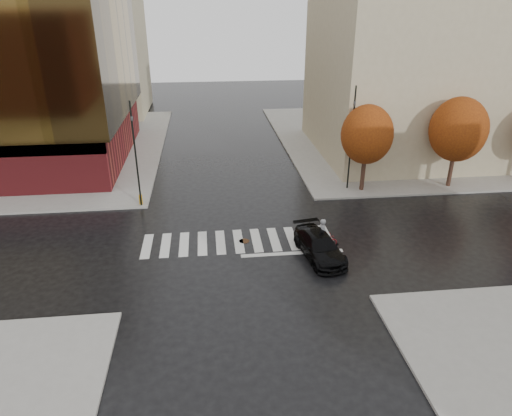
# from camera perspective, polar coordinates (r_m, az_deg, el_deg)

# --- Properties ---
(ground) EXTENTS (120.00, 120.00, 0.00)m
(ground) POSITION_cam_1_polar(r_m,az_deg,el_deg) (27.48, -2.11, -4.67)
(ground) COLOR black
(ground) RESTS_ON ground
(sidewalk_nw) EXTENTS (30.00, 30.00, 0.15)m
(sidewalk_nw) POSITION_cam_1_polar(r_m,az_deg,el_deg) (50.68, -28.76, 6.30)
(sidewalk_nw) COLOR gray
(sidewalk_nw) RESTS_ON ground
(sidewalk_ne) EXTENTS (30.00, 30.00, 0.15)m
(sidewalk_ne) POSITION_cam_1_polar(r_m,az_deg,el_deg) (52.05, 19.87, 8.32)
(sidewalk_ne) COLOR gray
(sidewalk_ne) RESTS_ON ground
(crosswalk) EXTENTS (12.00, 3.00, 0.01)m
(crosswalk) POSITION_cam_1_polar(r_m,az_deg,el_deg) (27.91, -2.20, -4.16)
(crosswalk) COLOR silver
(crosswalk) RESTS_ON ground
(building_ne_tan) EXTENTS (16.00, 16.00, 18.00)m
(building_ne_tan) POSITION_cam_1_polar(r_m,az_deg,el_deg) (45.17, 18.98, 17.96)
(building_ne_tan) COLOR tan
(building_ne_tan) RESTS_ON sidewalk_ne
(building_nw_far) EXTENTS (14.00, 12.00, 20.00)m
(building_nw_far) POSITION_cam_1_polar(r_m,az_deg,el_deg) (62.65, -20.98, 20.16)
(building_nw_far) COLOR tan
(building_nw_far) RESTS_ON sidewalk_nw
(tree_ne_a) EXTENTS (3.80, 3.80, 6.50)m
(tree_ne_a) POSITION_cam_1_polar(r_m,az_deg,el_deg) (34.60, 13.70, 8.90)
(tree_ne_a) COLOR #322016
(tree_ne_a) RESTS_ON sidewalk_ne
(tree_ne_b) EXTENTS (4.20, 4.20, 6.89)m
(tree_ne_b) POSITION_cam_1_polar(r_m,az_deg,el_deg) (37.51, 23.97, 8.94)
(tree_ne_b) COLOR #322016
(tree_ne_b) RESTS_ON sidewalk_ne
(sedan) EXTENTS (2.62, 4.89, 1.35)m
(sedan) POSITION_cam_1_polar(r_m,az_deg,el_deg) (26.26, 7.94, -4.73)
(sedan) COLOR black
(sedan) RESTS_ON ground
(cyclist) EXTENTS (1.81, 0.97, 1.96)m
(cyclist) POSITION_cam_1_polar(r_m,az_deg,el_deg) (27.04, 8.44, -3.85)
(cyclist) COLOR maroon
(cyclist) RESTS_ON ground
(traffic_light_nw) EXTENTS (0.19, 0.16, 7.37)m
(traffic_light_nw) POSITION_cam_1_polar(r_m,az_deg,el_deg) (31.90, -14.90, 7.27)
(traffic_light_nw) COLOR black
(traffic_light_nw) RESTS_ON sidewalk_nw
(traffic_light_ne) EXTENTS (0.18, 0.21, 7.77)m
(traffic_light_ne) POSITION_cam_1_polar(r_m,az_deg,el_deg) (34.61, 11.92, 9.37)
(traffic_light_ne) COLOR black
(traffic_light_ne) RESTS_ON sidewalk_ne
(fire_hydrant) EXTENTS (0.27, 0.27, 0.76)m
(fire_hydrant) POSITION_cam_1_polar(r_m,az_deg,el_deg) (33.37, -14.22, 1.15)
(fire_hydrant) COLOR #D2970C
(fire_hydrant) RESTS_ON sidewalk_nw
(manhole) EXTENTS (0.67, 0.67, 0.01)m
(manhole) POSITION_cam_1_polar(r_m,az_deg,el_deg) (27.91, -1.50, -4.15)
(manhole) COLOR #4A2E1A
(manhole) RESTS_ON ground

